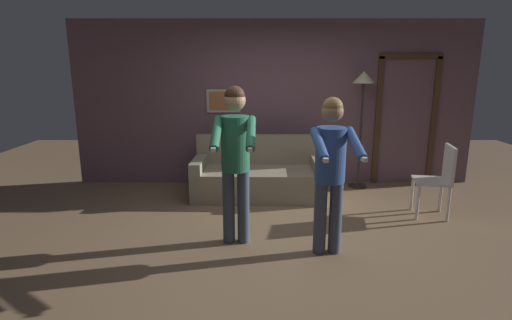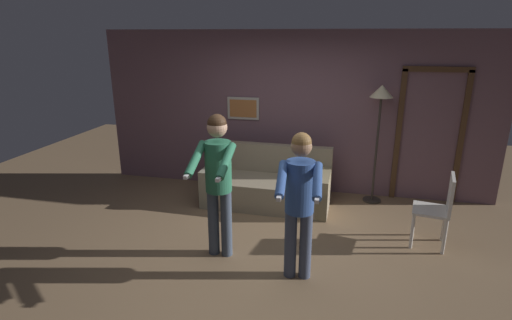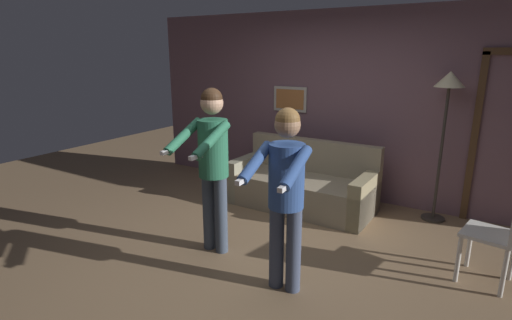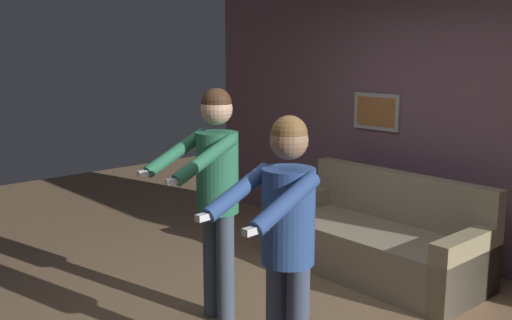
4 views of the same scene
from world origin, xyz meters
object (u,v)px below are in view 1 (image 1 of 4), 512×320
(couch, at_px, (257,178))
(person_standing_right, at_px, (330,163))
(torchiere_lamp, at_px, (362,91))
(person_standing_left, at_px, (234,151))
(dining_chair_distant, at_px, (438,176))

(couch, distance_m, person_standing_right, 2.13)
(torchiere_lamp, bearing_deg, couch, -164.16)
(person_standing_left, relative_size, person_standing_right, 1.06)
(couch, xyz_separation_m, dining_chair_distant, (2.29, -0.83, 0.25))
(torchiere_lamp, xyz_separation_m, person_standing_left, (-1.85, -2.08, -0.49))
(couch, relative_size, torchiere_lamp, 1.05)
(torchiere_lamp, bearing_deg, person_standing_left, -131.64)
(dining_chair_distant, bearing_deg, couch, 160.04)
(torchiere_lamp, height_order, person_standing_right, torchiere_lamp)
(couch, bearing_deg, torchiere_lamp, 15.84)
(couch, relative_size, dining_chair_distant, 2.06)
(torchiere_lamp, bearing_deg, dining_chair_distant, -61.80)
(torchiere_lamp, relative_size, person_standing_right, 1.13)
(torchiere_lamp, relative_size, person_standing_left, 1.07)
(person_standing_left, bearing_deg, torchiere_lamp, 48.36)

